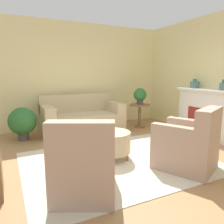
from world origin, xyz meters
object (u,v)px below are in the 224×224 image
Objects in this scene: side_table at (140,112)px; vase_mantel_near at (195,84)px; armchair_right at (189,146)px; couch at (82,118)px; potted_plant_floor at (23,122)px; armchair_left at (84,166)px; ottoman_table at (112,142)px; vase_mantel_far at (223,86)px; potted_plant_on_side_table at (140,95)px.

vase_mantel_near reaches higher than side_table.
vase_mantel_near reaches higher than armchair_right.
couch is at bearing 169.86° from side_table.
vase_mantel_near is 4.08m from potted_plant_floor.
ottoman_table is (0.79, 0.89, -0.07)m from armchair_left.
vase_mantel_far is at bearing -90.00° from vase_mantel_near.
armchair_right reaches higher than ottoman_table.
potted_plant_on_side_table reaches higher than ottoman_table.
potted_plant_on_side_table is (1.56, -0.28, 0.55)m from couch.
vase_mantel_near is (2.41, -1.35, 0.86)m from couch.
vase_mantel_far is (3.33, 0.75, 0.83)m from armchair_left.
couch is at bearing 104.71° from armchair_right.
potted_plant_on_side_table is 3.01m from potted_plant_floor.
armchair_right is 1.67× the size of side_table.
armchair_left is 1.67× the size of side_table.
side_table is 2.97m from potted_plant_floor.
couch reaches higher than side_table.
potted_plant_on_side_table reaches higher than potted_plant_floor.
potted_plant_floor is (-1.41, -0.14, 0.08)m from couch.
vase_mantel_near is at bearing -17.58° from potted_plant_floor.
armchair_right is 2.00m from vase_mantel_far.
vase_mantel_near is 1.40m from potted_plant_on_side_table.
couch is 1.86× the size of armchair_left.
armchair_right is (0.75, -2.87, 0.04)m from couch.
side_table is at bearing 114.79° from vase_mantel_far.
vase_mantel_near is at bearing -29.20° from couch.
armchair_left is at bearing -131.71° from ottoman_table.
armchair_left reaches higher than side_table.
couch is 4.49× the size of potted_plant_on_side_table.
side_table is 0.45m from potted_plant_on_side_table.
side_table is at bearing 72.77° from armchair_right.
potted_plant_on_side_table is at bearing 46.25° from armchair_left.
side_table is (2.48, 2.59, 0.06)m from armchair_left.
potted_plant_floor is (-3.82, 1.98, -0.78)m from vase_mantel_far.
couch is at bearing 5.55° from potted_plant_floor.
potted_plant_on_side_table reaches higher than side_table.
armchair_right reaches higher than side_table.
armchair_right is at bearing -137.34° from vase_mantel_near.
vase_mantel_far is (0.85, -1.84, 0.76)m from side_table.
vase_mantel_near is 0.51× the size of potted_plant_on_side_table.
potted_plant_floor is (-2.97, 0.14, -0.47)m from potted_plant_on_side_table.
vase_mantel_near is 0.30× the size of potted_plant_floor.
potted_plant_floor is at bearing 100.06° from armchair_left.
armchair_right is 4.74× the size of vase_mantel_far.
armchair_left is 3.75m from vase_mantel_near.
side_table is at bearing -10.14° from couch.
vase_mantel_far is (2.54, -0.14, 0.90)m from ottoman_table.
ottoman_table is 2.69m from vase_mantel_far.
vase_mantel_far is (1.65, 0.75, 0.83)m from armchair_right.
couch is 8.80× the size of vase_mantel_far.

